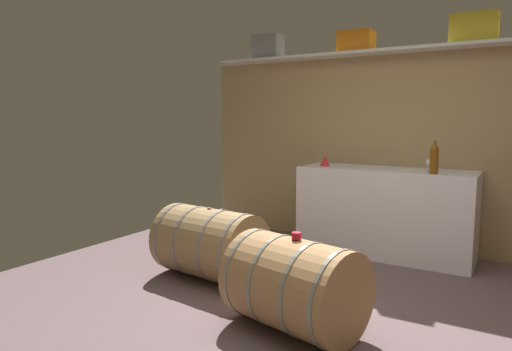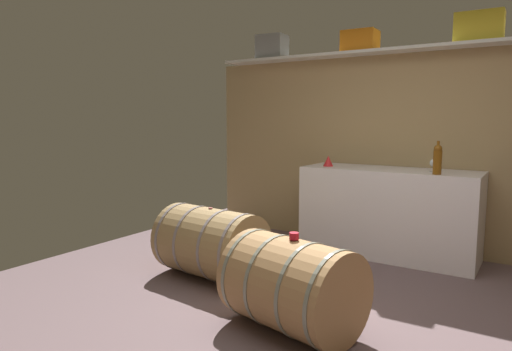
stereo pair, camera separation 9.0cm
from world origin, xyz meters
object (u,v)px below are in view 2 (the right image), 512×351
at_px(toolcase_yellow, 479,27).
at_px(tasting_cup, 294,236).
at_px(wine_bottle_amber, 438,159).
at_px(toolcase_orange, 360,41).
at_px(red_funnel, 328,161).
at_px(wine_barrel_far, 211,243).
at_px(toolcase_grey, 272,47).
at_px(wine_glass, 433,163).
at_px(work_cabinet, 388,212).
at_px(wine_barrel_near, 293,285).

height_order(toolcase_yellow, tasting_cup, toolcase_yellow).
bearing_deg(wine_bottle_amber, toolcase_orange, 154.44).
height_order(toolcase_orange, red_funnel, toolcase_orange).
distance_m(wine_barrel_far, tasting_cup, 1.30).
height_order(toolcase_grey, wine_glass, toolcase_grey).
bearing_deg(work_cabinet, wine_glass, -3.52).
height_order(toolcase_orange, wine_glass, toolcase_orange).
bearing_deg(tasting_cup, toolcase_grey, 123.86).
xyz_separation_m(toolcase_orange, work_cabinet, (0.45, -0.23, -1.83)).
bearing_deg(wine_barrel_far, toolcase_grey, 109.12).
bearing_deg(toolcase_orange, toolcase_yellow, -1.26).
relative_size(red_funnel, wine_barrel_far, 0.11).
height_order(toolcase_grey, toolcase_yellow, toolcase_grey).
xyz_separation_m(toolcase_yellow, wine_barrel_far, (-1.90, -1.77, -2.00)).
bearing_deg(toolcase_yellow, wine_glass, -140.69).
relative_size(wine_bottle_amber, tasting_cup, 4.87).
xyz_separation_m(toolcase_yellow, tasting_cup, (-0.77, -2.31, -1.66)).
bearing_deg(toolcase_grey, work_cabinet, -12.70).
height_order(wine_bottle_amber, wine_barrel_near, wine_bottle_amber).
xyz_separation_m(toolcase_orange, wine_bottle_amber, (0.96, -0.46, -1.22)).
bearing_deg(toolcase_yellow, wine_barrel_far, -137.60).
bearing_deg(tasting_cup, wine_glass, 77.32).
distance_m(wine_glass, wine_barrel_far, 2.31).
xyz_separation_m(wine_barrel_near, tasting_cup, (0.01, 0.00, 0.35)).
relative_size(toolcase_yellow, wine_bottle_amber, 1.37).
height_order(toolcase_yellow, wine_glass, toolcase_yellow).
bearing_deg(wine_bottle_amber, wine_glass, 110.21).
xyz_separation_m(toolcase_orange, red_funnel, (-0.21, -0.31, -1.31)).
bearing_deg(tasting_cup, toolcase_yellow, 71.65).
xyz_separation_m(toolcase_orange, tasting_cup, (0.42, -2.31, -1.63)).
xyz_separation_m(wine_bottle_amber, red_funnel, (-1.17, 0.15, -0.09)).
height_order(wine_bottle_amber, wine_glass, wine_bottle_amber).
distance_m(wine_bottle_amber, wine_barrel_near, 2.07).
relative_size(toolcase_yellow, tasting_cup, 6.66).
distance_m(work_cabinet, wine_bottle_amber, 0.83).
bearing_deg(toolcase_yellow, red_funnel, -168.08).
relative_size(toolcase_grey, wine_barrel_far, 0.34).
bearing_deg(wine_barrel_far, toolcase_yellow, 49.07).
relative_size(work_cabinet, red_funnel, 15.54).
distance_m(work_cabinet, wine_glass, 0.70).
xyz_separation_m(toolcase_yellow, wine_glass, (-0.30, -0.25, -1.31)).
bearing_deg(work_cabinet, toolcase_grey, 171.78).
xyz_separation_m(work_cabinet, red_funnel, (-0.66, -0.08, 0.52)).
height_order(toolcase_grey, wine_barrel_near, toolcase_grey).
relative_size(wine_barrel_near, wine_barrel_far, 0.99).
height_order(toolcase_grey, red_funnel, toolcase_grey).
bearing_deg(wine_bottle_amber, wine_barrel_near, -106.37).
relative_size(toolcase_orange, wine_glass, 2.92).
bearing_deg(red_funnel, toolcase_yellow, 12.54).
bearing_deg(wine_bottle_amber, toolcase_yellow, 63.39).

